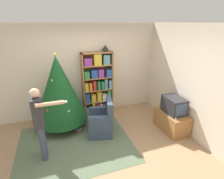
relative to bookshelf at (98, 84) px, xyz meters
The scene contains 13 objects.
ground_plane 1.95m from the bookshelf, 100.00° to the right, with size 14.00×14.00×0.00m, color #9E7A56.
wall_back 0.54m from the bookshelf, 143.96° to the left, with size 8.00×0.10×2.60m.
wall_right 2.54m from the bookshelf, 42.54° to the right, with size 0.10×8.00×2.60m.
area_rug 1.81m from the bookshelf, 124.80° to the right, with size 2.50×2.07×0.01m.
bookshelf is the anchor object (origin of this frame).
tv_stand 2.24m from the bookshelf, 44.67° to the right, with size 0.51×0.88×0.50m.
television 2.16m from the bookshelf, 44.72° to the right, with size 0.39×0.56×0.40m.
game_remote 2.28m from the bookshelf, 52.24° to the right, with size 0.04×0.12×0.02m.
christmas_tree 1.18m from the bookshelf, 160.00° to the right, with size 1.34×1.34×1.95m.
armchair 1.26m from the bookshelf, 100.76° to the right, with size 0.68×0.68×0.92m.
standing_person 2.14m from the bookshelf, 135.78° to the right, with size 0.62×0.47×1.52m.
table_lamp 1.07m from the bookshelf, ahead, with size 0.20×0.20×0.18m.
book_pile_near_tree 1.39m from the bookshelf, 134.24° to the right, with size 0.18×0.17×0.08m.
Camera 1 is at (-0.87, -2.97, 2.62)m, focal length 28.00 mm.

